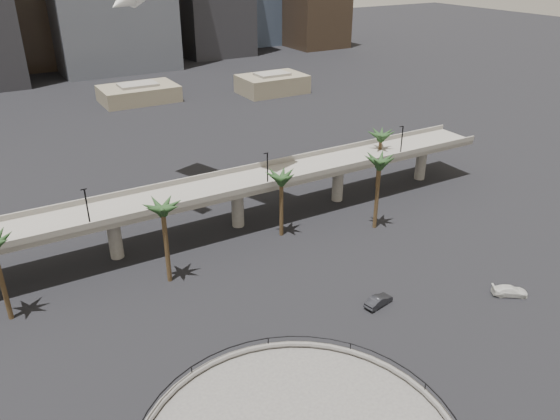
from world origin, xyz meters
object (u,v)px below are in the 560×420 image
overpass (178,202)px  car_c (510,291)px  car_b (379,301)px  car_a (223,417)px

overpass → car_c: (35.47, -39.56, -6.61)m
overpass → car_c: size_ratio=25.75×
car_b → overpass: bearing=16.9°
overpass → car_a: bearing=-104.8°
car_b → car_a: bearing=94.8°
overpass → car_a: (-10.57, -40.12, -6.53)m
car_a → car_b: (27.90, 8.18, -0.05)m
overpass → car_a: 42.00m
overpass → car_a: overpass is taller
car_a → car_c: (46.03, 0.56, -0.08)m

